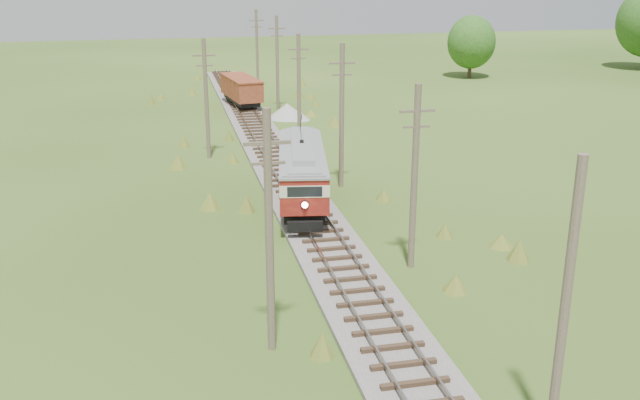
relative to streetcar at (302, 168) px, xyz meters
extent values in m
cube|color=#605B54|center=(0.00, 6.46, -2.28)|extent=(3.60, 96.00, 0.25)
cube|color=#726659|center=(-0.72, 6.46, -1.92)|extent=(0.08, 96.00, 0.17)
cube|color=#726659|center=(0.72, 6.46, -1.92)|extent=(0.08, 96.00, 0.17)
cube|color=#2D2116|center=(0.00, 6.46, -2.08)|extent=(2.40, 96.00, 0.16)
cube|color=black|center=(0.00, 0.00, -1.44)|extent=(3.77, 10.14, 0.40)
cube|color=maroon|center=(0.00, 0.00, -0.54)|extent=(4.29, 11.06, 0.99)
cube|color=beige|center=(0.00, 0.00, 0.27)|extent=(4.32, 11.12, 0.63)
cube|color=black|center=(0.00, 0.00, 0.27)|extent=(4.27, 10.64, 0.49)
cube|color=maroon|center=(0.00, 0.00, 0.71)|extent=(4.29, 11.06, 0.27)
cube|color=gray|center=(0.00, 0.00, 1.01)|extent=(4.36, 11.17, 0.34)
cube|color=gray|center=(0.00, 0.00, 1.32)|extent=(2.47, 8.17, 0.36)
sphere|color=#FFF2BF|center=(-0.92, -5.40, -0.41)|extent=(0.32, 0.32, 0.32)
cylinder|color=black|center=(0.27, 1.60, 2.33)|extent=(0.76, 4.14, 1.73)
cylinder|color=black|center=(-1.35, -3.91, -1.49)|extent=(0.23, 0.73, 0.72)
cylinder|color=black|center=(-0.02, -4.14, -1.49)|extent=(0.23, 0.73, 0.72)
cylinder|color=black|center=(0.02, 4.14, -1.49)|extent=(0.23, 0.73, 0.72)
cylinder|color=black|center=(1.35, 3.91, -1.49)|extent=(0.23, 0.73, 0.72)
cube|color=black|center=(0.00, 30.70, -1.53)|extent=(2.87, 6.82, 0.46)
cube|color=#622F17|center=(0.00, 30.70, -0.38)|extent=(3.45, 7.61, 1.84)
cube|color=#622F17|center=(0.00, 30.70, 0.58)|extent=(3.52, 7.77, 0.11)
cylinder|color=black|center=(-0.35, 28.42, -1.48)|extent=(0.22, 0.74, 0.73)
cylinder|color=black|center=(1.01, 28.63, -1.48)|extent=(0.22, 0.74, 0.73)
cylinder|color=black|center=(-1.01, 32.78, -1.48)|extent=(0.22, 0.74, 0.73)
cylinder|color=black|center=(0.35, 32.98, -1.48)|extent=(0.22, 0.74, 0.73)
cone|color=gray|center=(3.54, 25.16, -1.73)|extent=(3.61, 3.61, 1.35)
cone|color=gray|center=(4.44, 24.03, -2.01)|extent=(2.03, 2.03, 0.79)
cylinder|color=brown|center=(3.10, -22.54, 1.99)|extent=(0.30, 0.30, 8.80)
cylinder|color=brown|center=(3.30, -9.54, 1.89)|extent=(0.30, 0.30, 8.60)
cube|color=brown|center=(3.30, -9.54, 4.99)|extent=(1.60, 0.12, 0.12)
cube|color=brown|center=(3.30, -9.54, 4.29)|extent=(1.20, 0.10, 0.10)
cylinder|color=brown|center=(3.20, 3.46, 2.09)|extent=(0.30, 0.30, 9.00)
cube|color=brown|center=(3.20, 3.46, 5.39)|extent=(1.60, 0.12, 0.12)
cube|color=brown|center=(3.20, 3.46, 4.69)|extent=(1.20, 0.10, 0.10)
cylinder|color=brown|center=(3.00, 16.46, 1.79)|extent=(0.30, 0.30, 8.40)
cube|color=brown|center=(3.00, 16.46, 4.79)|extent=(1.60, 0.12, 0.12)
cube|color=brown|center=(3.00, 16.46, 4.09)|extent=(1.20, 0.10, 0.10)
cylinder|color=brown|center=(3.40, 29.46, 2.04)|extent=(0.30, 0.30, 8.90)
cube|color=brown|center=(3.40, 29.46, 5.29)|extent=(1.60, 0.12, 0.12)
cube|color=brown|center=(3.40, 29.46, 4.59)|extent=(1.20, 0.10, 0.10)
cylinder|color=brown|center=(3.20, 42.46, 1.94)|extent=(0.30, 0.30, 8.70)
cube|color=brown|center=(3.20, 42.46, 5.09)|extent=(1.60, 0.12, 0.12)
cube|color=brown|center=(3.20, 42.46, 4.39)|extent=(1.20, 0.10, 0.10)
cylinder|color=brown|center=(-4.20, -15.54, 2.09)|extent=(0.30, 0.30, 9.00)
cube|color=brown|center=(-4.20, -15.54, 5.39)|extent=(1.60, 0.12, 0.12)
cube|color=brown|center=(-4.20, -15.54, 4.69)|extent=(1.20, 0.10, 0.10)
cylinder|color=brown|center=(-4.50, 12.46, 1.89)|extent=(0.30, 0.30, 8.60)
cube|color=brown|center=(-4.50, 12.46, 4.99)|extent=(1.60, 0.12, 0.12)
cube|color=brown|center=(-4.50, 12.46, 4.29)|extent=(1.20, 0.10, 0.10)
cylinder|color=#38281C|center=(30.00, 44.46, -1.15)|extent=(0.50, 0.50, 2.52)
ellipsoid|color=#234815|center=(30.00, 44.46, 1.93)|extent=(5.88, 5.88, 6.47)
camera|label=1|loc=(-7.49, -38.60, 11.10)|focal=40.00mm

